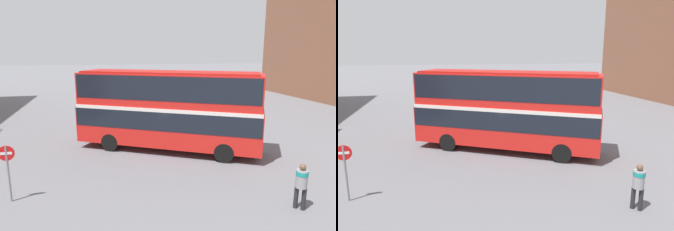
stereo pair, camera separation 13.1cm
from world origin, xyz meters
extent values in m
plane|color=slate|center=(0.00, 0.00, 0.00)|extent=(240.00, 240.00, 0.00)
cube|color=red|center=(-0.45, 0.15, 1.50)|extent=(10.46, 7.46, 2.12)
cube|color=red|center=(-0.45, 0.15, 3.53)|extent=(10.29, 7.32, 1.95)
cube|color=black|center=(-0.45, 0.15, 1.98)|extent=(10.38, 7.44, 1.04)
cube|color=black|center=(-0.45, 0.15, 3.77)|extent=(10.16, 7.27, 1.33)
cube|color=silver|center=(-0.45, 0.15, 2.59)|extent=(10.38, 7.43, 0.20)
cube|color=#B11A15|center=(-0.45, 0.15, 4.56)|extent=(9.78, 6.93, 0.10)
cylinder|color=black|center=(3.05, -0.55, 0.52)|extent=(1.05, 0.77, 1.03)
cylinder|color=black|center=(1.93, -2.51, 0.52)|extent=(1.05, 0.77, 1.03)
cylinder|color=black|center=(-2.65, 2.71, 0.52)|extent=(1.05, 0.77, 1.03)
cylinder|color=black|center=(-3.78, 0.75, 0.52)|extent=(1.05, 0.77, 1.03)
cylinder|color=#232328|center=(2.80, -7.68, 0.42)|extent=(0.16, 0.16, 0.85)
cylinder|color=#232328|center=(2.62, -7.48, 0.42)|extent=(0.16, 0.16, 0.85)
cylinder|color=gray|center=(2.71, -7.58, 1.18)|extent=(0.57, 0.57, 0.67)
cylinder|color=teal|center=(2.71, -7.58, 1.39)|extent=(0.61, 0.61, 0.15)
sphere|color=brown|center=(2.71, -7.58, 1.64)|extent=(0.23, 0.23, 0.23)
cylinder|color=gray|center=(-7.80, -4.53, 1.11)|extent=(0.08, 0.08, 2.23)
cylinder|color=red|center=(-7.80, -4.53, 1.96)|extent=(0.59, 0.03, 0.59)
cube|color=white|center=(-7.80, -4.53, 1.96)|extent=(0.42, 0.04, 0.10)
camera|label=1|loc=(-4.33, -16.31, 5.70)|focal=32.00mm
camera|label=2|loc=(-4.20, -16.34, 5.70)|focal=32.00mm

